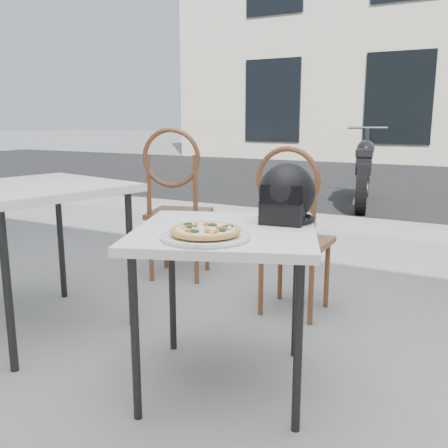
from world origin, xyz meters
The scene contains 10 objects.
ground centered at (0.00, 0.00, 0.00)m, with size 80.00×80.00×0.00m, color gray.
curb centered at (0.00, 3.00, 0.06)m, with size 30.00×0.25×0.12m, color gray.
cafe_table_main centered at (-0.39, -0.24, 0.61)m, with size 0.92×0.92×0.68m.
plate centered at (-0.37, -0.42, 0.69)m, with size 0.42×0.42×0.02m.
pizza centered at (-0.37, -0.42, 0.71)m, with size 0.33×0.33×0.03m.
helmet centered at (-0.23, 0.01, 0.79)m, with size 0.27×0.28×0.25m.
cafe_chair_main centered at (-0.43, 0.61, 0.54)m, with size 0.37×0.37×0.97m.
cafe_table_side centered at (-1.53, -0.19, 0.71)m, with size 0.97×0.97×0.78m.
cafe_chair_side centered at (-1.37, 0.86, 0.58)m, with size 0.50×0.50×1.05m.
motorcycle centered at (-0.96, 4.60, 0.44)m, with size 0.62×2.00×1.00m.
Camera 1 is at (0.53, -1.94, 1.10)m, focal length 40.00 mm.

